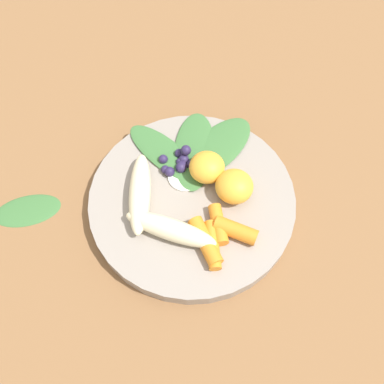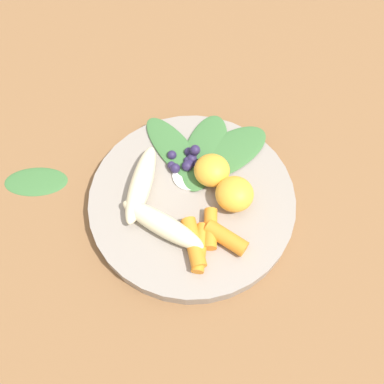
{
  "view_description": "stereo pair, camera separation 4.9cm",
  "coord_description": "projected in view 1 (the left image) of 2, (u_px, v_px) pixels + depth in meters",
  "views": [
    {
      "loc": [
        -0.01,
        0.24,
        0.46
      ],
      "look_at": [
        0.0,
        0.0,
        0.03
      ],
      "focal_mm": 36.68,
      "sensor_mm": 36.0,
      "label": 1
    },
    {
      "loc": [
        -0.06,
        0.23,
        0.46
      ],
      "look_at": [
        0.0,
        0.0,
        0.03
      ],
      "focal_mm": 36.68,
      "sensor_mm": 36.0,
      "label": 2
    }
  ],
  "objects": [
    {
      "name": "ground_plane",
      "position": [
        192.0,
        204.0,
        0.52
      ],
      "size": [
        2.4,
        2.4,
        0.0
      ],
      "primitive_type": "plane",
      "color": "brown"
    },
    {
      "name": "bowl",
      "position": [
        192.0,
        200.0,
        0.51
      ],
      "size": [
        0.26,
        0.26,
        0.02
      ],
      "primitive_type": "cylinder",
      "color": "gray",
      "rests_on": "ground_plane"
    },
    {
      "name": "banana_peeled_left",
      "position": [
        170.0,
        229.0,
        0.46
      ],
      "size": [
        0.12,
        0.06,
        0.03
      ],
      "primitive_type": "ellipsoid",
      "rotation": [
        0.0,
        0.0,
        2.84
      ],
      "color": "beige",
      "rests_on": "bowl"
    },
    {
      "name": "banana_peeled_right",
      "position": [
        140.0,
        193.0,
        0.49
      ],
      "size": [
        0.03,
        0.12,
        0.03
      ],
      "primitive_type": "ellipsoid",
      "rotation": [
        0.0,
        0.0,
        1.63
      ],
      "color": "beige",
      "rests_on": "bowl"
    },
    {
      "name": "orange_segment_near",
      "position": [
        207.0,
        167.0,
        0.5
      ],
      "size": [
        0.05,
        0.05,
        0.03
      ],
      "primitive_type": "ellipsoid",
      "color": "#F4A833",
      "rests_on": "bowl"
    },
    {
      "name": "orange_segment_far",
      "position": [
        234.0,
        186.0,
        0.49
      ],
      "size": [
        0.05,
        0.05,
        0.04
      ],
      "primitive_type": "ellipsoid",
      "color": "#F4A833",
      "rests_on": "bowl"
    },
    {
      "name": "carrot_front",
      "position": [
        205.0,
        241.0,
        0.46
      ],
      "size": [
        0.04,
        0.06,
        0.02
      ],
      "primitive_type": "cylinder",
      "rotation": [
        0.0,
        1.57,
        2.04
      ],
      "color": "orange",
      "rests_on": "bowl"
    },
    {
      "name": "carrot_mid_left",
      "position": [
        213.0,
        245.0,
        0.46
      ],
      "size": [
        0.02,
        0.06,
        0.01
      ],
      "primitive_type": "cylinder",
      "rotation": [
        0.0,
        1.57,
        1.7
      ],
      "color": "orange",
      "rests_on": "bowl"
    },
    {
      "name": "carrot_mid_right",
      "position": [
        218.0,
        224.0,
        0.47
      ],
      "size": [
        0.03,
        0.05,
        0.02
      ],
      "primitive_type": "cylinder",
      "rotation": [
        0.0,
        1.57,
        1.78
      ],
      "color": "orange",
      "rests_on": "bowl"
    },
    {
      "name": "carrot_rear",
      "position": [
        236.0,
        230.0,
        0.47
      ],
      "size": [
        0.06,
        0.04,
        0.02
      ],
      "primitive_type": "cylinder",
      "rotation": [
        0.0,
        1.57,
        2.78
      ],
      "color": "orange",
      "rests_on": "bowl"
    },
    {
      "name": "blueberry_pile",
      "position": [
        179.0,
        162.0,
        0.52
      ],
      "size": [
        0.05,
        0.04,
        0.02
      ],
      "color": "#2D234C",
      "rests_on": "bowl"
    },
    {
      "name": "coconut_shred_patch",
      "position": [
        185.0,
        176.0,
        0.51
      ],
      "size": [
        0.05,
        0.05,
        0.0
      ],
      "primitive_type": "cylinder",
      "color": "white",
      "rests_on": "bowl"
    },
    {
      "name": "kale_leaf_left",
      "position": [
        217.0,
        147.0,
        0.53
      ],
      "size": [
        0.13,
        0.14,
        0.0
      ],
      "primitive_type": "ellipsoid",
      "rotation": [
        0.0,
        0.0,
        4.04
      ],
      "color": "#3D7038",
      "rests_on": "bowl"
    },
    {
      "name": "kale_leaf_right",
      "position": [
        191.0,
        150.0,
        0.53
      ],
      "size": [
        0.06,
        0.13,
        0.0
      ],
      "primitive_type": "ellipsoid",
      "rotation": [
        0.0,
        0.0,
        4.68
      ],
      "color": "#3D7038",
      "rests_on": "bowl"
    },
    {
      "name": "kale_leaf_rear",
      "position": [
        165.0,
        153.0,
        0.53
      ],
      "size": [
        0.13,
        0.12,
        0.0
      ],
      "primitive_type": "ellipsoid",
      "rotation": [
        0.0,
        0.0,
        5.57
      ],
      "color": "#3D7038",
      "rests_on": "bowl"
    },
    {
      "name": "kale_leaf_stray",
      "position": [
        27.0,
        210.0,
        0.51
      ],
      "size": [
        0.1,
        0.07,
        0.01
      ],
      "primitive_type": "ellipsoid",
      "rotation": [
        0.0,
        0.0,
        0.27
      ],
      "color": "#3D7038",
      "rests_on": "ground_plane"
    }
  ]
}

